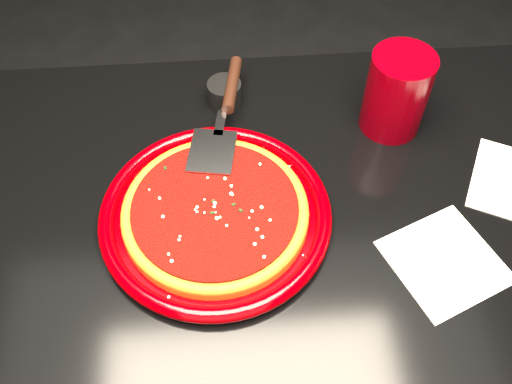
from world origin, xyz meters
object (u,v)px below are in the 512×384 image
table (256,350)px  ramekin (225,94)px  cup (396,93)px  plate (216,215)px  pizza_server (224,114)px

table → ramekin: 0.49m
cup → plate: bearing=-149.7°
plate → ramekin: 0.24m
ramekin → plate: bearing=-95.7°
table → cup: size_ratio=8.82×
pizza_server → ramekin: bearing=97.5°
plate → pizza_server: 0.17m
table → plate: size_ratio=3.62×
plate → pizza_server: size_ratio=1.16×
table → cup: 0.55m
pizza_server → cup: (0.27, -0.00, 0.03)m
pizza_server → ramekin: pizza_server is taller
pizza_server → cup: size_ratio=2.10×
ramekin → cup: bearing=-14.3°
table → pizza_server: pizza_server is taller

